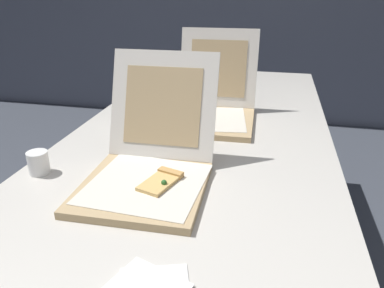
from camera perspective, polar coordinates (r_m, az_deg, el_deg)
The scene contains 6 objects.
table at distance 1.40m, azimuth 0.81°, elevation -0.83°, with size 0.99×2.41×0.75m.
pizza_box_front at distance 1.07m, azimuth -6.76°, elevation -3.60°, with size 0.35×0.48×0.34m.
pizza_box_middle at distance 1.56m, azimuth 3.14°, elevation 5.50°, with size 0.36×0.44×0.36m.
cup_white_near_left at distance 1.22m, azimuth -22.71°, elevation -2.68°, with size 0.06×0.06×0.07m, color white.
cup_white_mid at distance 1.52m, azimuth -10.60°, elevation 3.96°, with size 0.06×0.06×0.07m, color white.
cup_white_far at distance 1.74m, azimuth -4.04°, elevation 6.87°, with size 0.06×0.06×0.07m, color white.
Camera 1 is at (0.26, -0.58, 1.30)m, focal length 34.41 mm.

